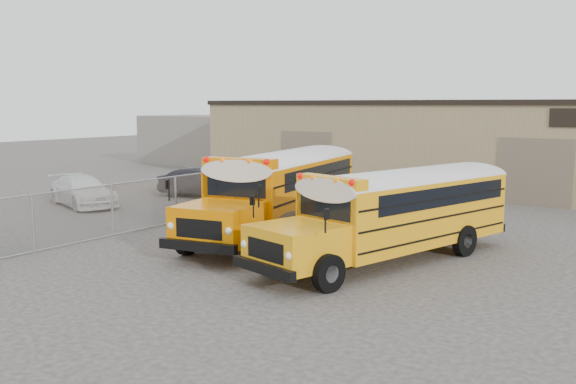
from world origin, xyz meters
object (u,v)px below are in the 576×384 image
Objects in this scene: tarp_bundle at (293,235)px; school_bus_left at (338,170)px; school_bus_right at (500,190)px; car_white at (83,191)px; car_dark at (204,182)px.

school_bus_left is at bearing 113.22° from tarp_bundle.
school_bus_left is 7.67m from school_bus_right.
car_white is at bearing -147.90° from school_bus_left.
tarp_bundle is at bearing -85.18° from car_white.
school_bus_left is 2.34× the size of car_dark.
school_bus_right is 17.56m from car_white.
school_bus_left is at bearing 167.16° from school_bus_right.
tarp_bundle is 0.32× the size of car_white.
school_bus_right is 2.05× the size of car_white.
school_bus_left is 1.09× the size of school_bus_right.
school_bus_left is at bearing -40.82° from car_white.
school_bus_left is 9.70m from tarp_bundle.
school_bus_left reaches higher than car_white.
school_bus_right is at bearing -12.84° from school_bus_left.
car_dark is at bearing 176.66° from school_bus_right.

